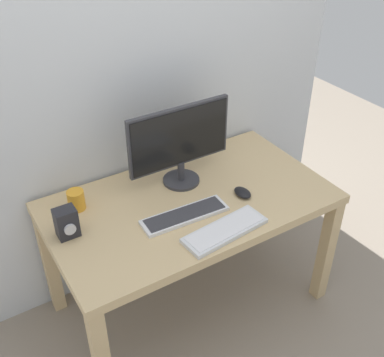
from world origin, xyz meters
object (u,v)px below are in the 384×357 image
mouse (243,193)px  audio_controller (67,223)px  desk (190,214)px  keyboard_primary (185,215)px  monitor (180,142)px  keyboard_secondary (225,230)px  coffee_mug (76,200)px

mouse → audio_controller: (-0.84, 0.17, 0.06)m
desk → mouse: size_ratio=13.24×
desk → audio_controller: 0.63m
keyboard_primary → mouse: bearing=-0.8°
mouse → audio_controller: bearing=168.3°
monitor → audio_controller: 0.67m
mouse → audio_controller: audio_controller is taller
keyboard_secondary → coffee_mug: size_ratio=4.22×
keyboard_primary → audio_controller: 0.54m
desk → coffee_mug: 0.56m
monitor → keyboard_secondary: bearing=-94.8°
keyboard_primary → keyboard_secondary: keyboard_secondary is taller
mouse → desk: bearing=155.2°
desk → audio_controller: bearing=174.5°
monitor → coffee_mug: (-0.54, 0.06, -0.18)m
desk → audio_controller: audio_controller is taller
desk → monitor: size_ratio=2.52×
audio_controller → desk: bearing=-5.5°
mouse → audio_controller: size_ratio=0.75×
monitor → keyboard_primary: size_ratio=1.30×
monitor → coffee_mug: size_ratio=5.60×
keyboard_secondary → coffee_mug: coffee_mug is taller
keyboard_secondary → coffee_mug: bearing=134.2°
keyboard_primary → mouse: (0.33, -0.00, 0.01)m
keyboard_secondary → mouse: bearing=37.9°
keyboard_secondary → audio_controller: bearing=149.8°
audio_controller → monitor: bearing=9.4°
coffee_mug → mouse: bearing=-24.2°
desk → keyboard_secondary: (0.01, -0.29, 0.10)m
audio_controller → coffee_mug: size_ratio=1.43×
coffee_mug → audio_controller: bearing=-121.8°
keyboard_primary → monitor: bearing=63.4°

